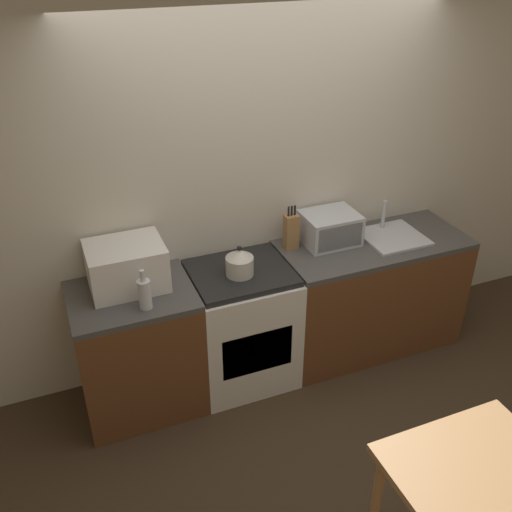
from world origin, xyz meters
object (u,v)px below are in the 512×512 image
(stove_range, at_px, (241,325))
(kettle, at_px, (240,262))
(dining_table, at_px, (472,486))
(microwave, at_px, (127,266))
(toaster_oven, at_px, (330,228))
(bottle, at_px, (145,293))

(stove_range, relative_size, kettle, 4.22)
(stove_range, height_order, kettle, kettle)
(kettle, height_order, dining_table, kettle)
(microwave, distance_m, toaster_oven, 1.46)
(bottle, bearing_deg, microwave, 99.85)
(toaster_oven, xyz_separation_m, dining_table, (-0.27, -1.92, -0.37))
(microwave, xyz_separation_m, bottle, (0.05, -0.28, -0.04))
(toaster_oven, bearing_deg, kettle, -167.28)
(microwave, bearing_deg, toaster_oven, 1.24)
(microwave, bearing_deg, bottle, -80.15)
(bottle, distance_m, toaster_oven, 1.44)
(stove_range, relative_size, bottle, 3.42)
(stove_range, bearing_deg, dining_table, -75.31)
(kettle, relative_size, microwave, 0.45)
(dining_table, bearing_deg, bottle, 125.46)
(kettle, bearing_deg, dining_table, -74.33)
(kettle, distance_m, toaster_oven, 0.78)
(kettle, bearing_deg, stove_range, 62.56)
(kettle, xyz_separation_m, dining_table, (0.49, -1.75, -0.35))
(microwave, bearing_deg, stove_range, -7.73)
(kettle, bearing_deg, microwave, 168.81)
(dining_table, bearing_deg, kettle, 105.67)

